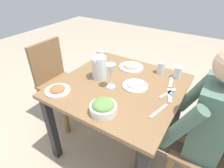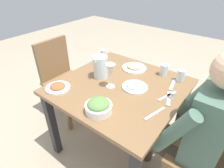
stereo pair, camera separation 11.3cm
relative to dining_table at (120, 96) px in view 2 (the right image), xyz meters
name	(u,v)px [view 2 (the right image)]	position (x,y,z in m)	size (l,w,h in m)	color
ground_plane	(118,144)	(0.00, 0.00, -0.60)	(8.00, 8.00, 0.00)	tan
dining_table	(120,96)	(0.00, 0.00, 0.00)	(0.94, 0.94, 0.71)	olive
chair_near	(218,159)	(-0.05, -0.79, -0.10)	(0.40, 0.40, 0.89)	olive
chair_far	(61,76)	(0.02, 0.79, -0.10)	(0.40, 0.40, 0.89)	olive
diner_near	(191,127)	(-0.05, -0.58, 0.05)	(0.48, 0.53, 1.18)	#4C6B5B
water_pitcher	(100,67)	(0.00, 0.20, 0.21)	(0.16, 0.12, 0.19)	silver
salad_bowl	(99,106)	(-0.34, -0.07, 0.15)	(0.18, 0.18, 0.09)	white
plate_rice_curry	(58,87)	(-0.34, 0.35, 0.13)	(0.19, 0.19, 0.04)	white
plate_yoghurt	(135,86)	(0.04, -0.11, 0.13)	(0.20, 0.20, 0.05)	white
plate_beans	(134,67)	(0.30, 0.06, 0.13)	(0.22, 0.22, 0.05)	white
water_glass_far_left	(181,76)	(0.34, -0.35, 0.16)	(0.06, 0.06, 0.10)	silver
water_glass_near_right	(104,55)	(0.29, 0.41, 0.16)	(0.06, 0.06, 0.10)	silver
water_glass_by_pitcher	(164,70)	(0.35, -0.20, 0.16)	(0.07, 0.07, 0.10)	silver
wine_glass	(110,71)	(-0.07, 0.05, 0.25)	(0.08, 0.08, 0.20)	silver
salt_shaker	(172,96)	(0.07, -0.40, 0.14)	(0.03, 0.03, 0.05)	white
fork_near	(169,99)	(0.06, -0.38, 0.11)	(0.17, 0.03, 0.01)	silver
knife_near	(167,96)	(0.08, -0.36, 0.11)	(0.18, 0.02, 0.01)	silver
fork_far	(172,85)	(0.25, -0.33, 0.11)	(0.17, 0.03, 0.01)	silver
knife_far	(155,114)	(-0.14, -0.38, 0.11)	(0.18, 0.02, 0.01)	silver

